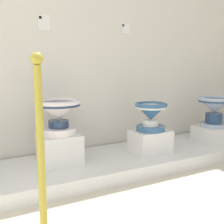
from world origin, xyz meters
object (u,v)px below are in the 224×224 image
(plinth_block_tall_cobalt, at_px, (213,134))
(info_placard_second, at_px, (44,22))
(antique_toilet_slender_white, at_px, (58,112))
(stanchion_post_near_left, at_px, (43,193))
(antique_toilet_central_ornate, at_px, (151,113))
(antique_toilet_tall_cobalt, at_px, (214,107))
(plinth_block_central_ornate, at_px, (150,142))
(info_placard_third, at_px, (126,29))
(plinth_block_slender_white, at_px, (59,149))

(plinth_block_tall_cobalt, height_order, info_placard_second, info_placard_second)
(antique_toilet_slender_white, bearing_deg, stanchion_post_near_left, -111.77)
(antique_toilet_central_ornate, bearing_deg, antique_toilet_tall_cobalt, 1.86)
(antique_toilet_central_ornate, bearing_deg, plinth_block_central_ornate, -90.00)
(plinth_block_tall_cobalt, bearing_deg, info_placard_second, 166.22)
(antique_toilet_slender_white, height_order, info_placard_third, info_placard_third)
(plinth_block_tall_cobalt, relative_size, stanchion_post_near_left, 0.36)
(antique_toilet_tall_cobalt, bearing_deg, info_placard_third, 154.38)
(antique_toilet_tall_cobalt, bearing_deg, info_placard_second, 166.22)
(plinth_block_tall_cobalt, bearing_deg, stanchion_post_near_left, -158.14)
(plinth_block_slender_white, distance_m, antique_toilet_central_ornate, 0.96)
(info_placard_third, bearing_deg, antique_toilet_central_ornate, -87.92)
(info_placard_third, distance_m, stanchion_post_near_left, 2.15)
(antique_toilet_central_ornate, relative_size, plinth_block_tall_cobalt, 0.86)
(info_placard_second, distance_m, info_placard_third, 0.90)
(plinth_block_central_ornate, relative_size, info_placard_second, 2.55)
(antique_toilet_tall_cobalt, xyz_separation_m, info_placard_second, (-1.84, 0.45, 0.88))
(antique_toilet_tall_cobalt, relative_size, info_placard_second, 2.67)
(antique_toilet_central_ornate, bearing_deg, antique_toilet_slender_white, 172.33)
(plinth_block_slender_white, xyz_separation_m, antique_toilet_central_ornate, (0.92, -0.12, 0.27))
(antique_toilet_slender_white, height_order, plinth_block_central_ornate, antique_toilet_slender_white)
(plinth_block_tall_cobalt, bearing_deg, plinth_block_central_ornate, -178.14)
(antique_toilet_slender_white, bearing_deg, info_placard_third, 21.78)
(antique_toilet_tall_cobalt, height_order, info_placard_second, info_placard_second)
(stanchion_post_near_left, bearing_deg, info_placard_second, 73.76)
(stanchion_post_near_left, bearing_deg, plinth_block_slender_white, 68.23)
(antique_toilet_slender_white, bearing_deg, plinth_block_tall_cobalt, -2.90)
(plinth_block_central_ornate, bearing_deg, info_placard_second, 152.29)
(antique_toilet_slender_white, height_order, info_placard_second, info_placard_second)
(info_placard_second, bearing_deg, plinth_block_tall_cobalt, -13.78)
(antique_toilet_slender_white, distance_m, stanchion_post_near_left, 1.10)
(plinth_block_slender_white, height_order, plinth_block_central_ornate, plinth_block_slender_white)
(info_placard_third, bearing_deg, antique_toilet_slender_white, -158.22)
(plinth_block_tall_cobalt, distance_m, stanchion_post_near_left, 2.41)
(info_placard_second, bearing_deg, plinth_block_central_ornate, -27.71)
(antique_toilet_slender_white, relative_size, antique_toilet_tall_cobalt, 1.04)
(plinth_block_slender_white, height_order, info_placard_third, info_placard_third)
(plinth_block_slender_white, bearing_deg, info_placard_third, 21.78)
(plinth_block_central_ornate, xyz_separation_m, stanchion_post_near_left, (-1.31, -0.87, 0.10))
(plinth_block_tall_cobalt, bearing_deg, antique_toilet_slender_white, 177.10)
(plinth_block_slender_white, bearing_deg, stanchion_post_near_left, -111.77)
(antique_toilet_tall_cobalt, height_order, stanchion_post_near_left, stanchion_post_near_left)
(plinth_block_slender_white, height_order, antique_toilet_central_ornate, antique_toilet_central_ornate)
(antique_toilet_tall_cobalt, relative_size, info_placard_third, 3.40)
(info_placard_second, bearing_deg, antique_toilet_tall_cobalt, -13.78)
(plinth_block_central_ornate, bearing_deg, antique_toilet_slender_white, 172.33)
(antique_toilet_slender_white, distance_m, plinth_block_tall_cobalt, 1.88)
(info_placard_second, height_order, stanchion_post_near_left, info_placard_second)
(plinth_block_slender_white, xyz_separation_m, plinth_block_central_ornate, (0.92, -0.12, -0.02))
(info_placard_third, bearing_deg, plinth_block_tall_cobalt, -25.62)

